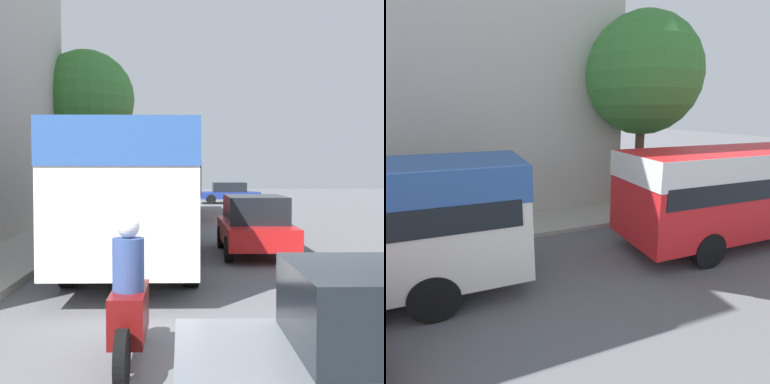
{
  "view_description": "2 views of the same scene",
  "coord_description": "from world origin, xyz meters",
  "views": [
    {
      "loc": [
        -0.9,
        -5.65,
        2.23
      ],
      "look_at": [
        -0.45,
        16.77,
        1.33
      ],
      "focal_mm": 50.0,
      "sensor_mm": 36.0,
      "label": 1
    },
    {
      "loc": [
        5.21,
        11.96,
        4.1
      ],
      "look_at": [
        -1.87,
        14.7,
        2.06
      ],
      "focal_mm": 28.0,
      "sensor_mm": 36.0,
      "label": 2
    }
  ],
  "objects": [
    {
      "name": "street_tree",
      "position": [
        -5.21,
        18.65,
        5.42
      ],
      "size": [
        4.42,
        4.42,
        7.5
      ],
      "color": "brown",
      "rests_on": "sidewalk"
    },
    {
      "name": "bus_following",
      "position": [
        -1.57,
        20.72,
        1.95
      ],
      "size": [
        2.61,
        9.17,
        3.0
      ],
      "color": "red",
      "rests_on": "ground_plane"
    },
    {
      "name": "car_distant",
      "position": [
        2.37,
        30.67,
        0.75
      ],
      "size": [
        4.11,
        1.91,
        1.43
      ],
      "rotation": [
        0.0,
        0.0,
        1.57
      ],
      "color": "navy",
      "rests_on": "ground_plane"
    },
    {
      "name": "ground_plane",
      "position": [
        0.0,
        0.0,
        0.0
      ],
      "size": [
        120.0,
        120.0,
        0.0
      ],
      "primitive_type": "plane",
      "color": "slate"
    },
    {
      "name": "pedestrian_near_curb",
      "position": [
        -4.76,
        20.41,
        0.99
      ],
      "size": [
        0.39,
        0.39,
        1.66
      ],
      "color": "#232838",
      "rests_on": "sidewalk"
    },
    {
      "name": "motorcycle_behind_lead",
      "position": [
        -1.5,
        0.41,
        0.68
      ],
      "size": [
        0.38,
        2.24,
        1.73
      ],
      "color": "maroon",
      "rests_on": "ground_plane"
    },
    {
      "name": "bus_lead",
      "position": [
        -1.88,
        7.86,
        2.0
      ],
      "size": [
        2.62,
        10.75,
        3.08
      ],
      "color": "silver",
      "rests_on": "ground_plane"
    },
    {
      "name": "car_crossing",
      "position": [
        1.06,
        8.49,
        0.8
      ],
      "size": [
        1.81,
        3.96,
        1.56
      ],
      "color": "red",
      "rests_on": "ground_plane"
    }
  ]
}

